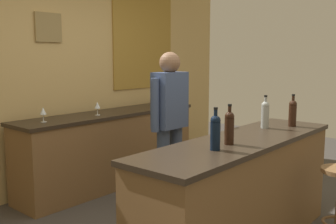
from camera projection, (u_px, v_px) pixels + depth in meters
back_wall at (65, 70)px, 4.67m from camera, size 6.00×0.09×2.80m
bar_counter at (241, 193)px, 3.22m from camera, size 2.25×0.60×0.92m
side_counter at (111, 148)px, 4.84m from camera, size 2.49×0.56×0.90m
bartender at (170, 120)px, 3.97m from camera, size 0.52×0.21×1.62m
wine_bottle_a at (215, 131)px, 2.76m from camera, size 0.07×0.07×0.31m
wine_bottle_b at (229, 127)px, 2.94m from camera, size 0.07×0.07×0.31m
wine_bottle_c at (265, 114)px, 3.60m from camera, size 0.07×0.07×0.31m
wine_bottle_d at (293, 112)px, 3.69m from camera, size 0.07×0.07×0.31m
wine_glass_a at (43, 112)px, 4.05m from camera, size 0.07×0.07×0.16m
wine_glass_b at (97, 106)px, 4.52m from camera, size 0.07×0.07×0.16m
wine_glass_c at (153, 98)px, 5.33m from camera, size 0.07×0.07×0.16m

